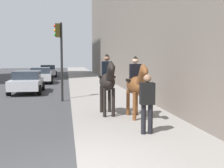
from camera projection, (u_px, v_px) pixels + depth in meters
sidewalk_slab at (172, 168)px, 5.53m from camera, size 120.00×3.81×0.12m
mounted_horse_near at (107, 81)px, 10.27m from camera, size 2.15×0.60×2.33m
mounted_horse_far at (136, 84)px, 9.74m from camera, size 2.15×0.61×2.24m
pedestrian_greeting at (147, 100)px, 7.68m from camera, size 0.27×0.41×1.70m
car_near_lane at (27, 81)px, 17.85m from camera, size 4.15×2.05×1.44m
car_mid_lane at (48, 71)px, 33.50m from camera, size 3.93×2.20×1.44m
car_far_lane at (41, 75)px, 24.66m from camera, size 3.96×2.16×1.44m
traffic_light_near_curb at (60, 49)px, 14.11m from camera, size 0.20×0.44×4.10m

